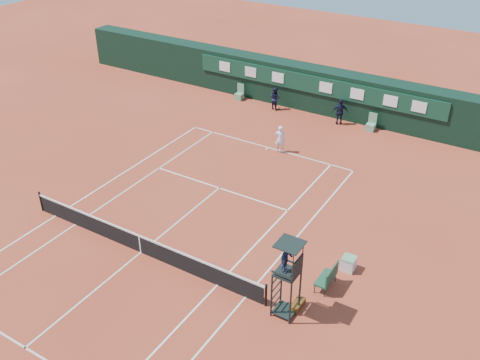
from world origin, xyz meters
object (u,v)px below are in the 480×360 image
object	(u,v)px
player_bench	(328,277)
player	(280,139)
tennis_net	(140,243)
umpire_chair	(287,264)
cooler	(349,263)

from	to	relation	value
player_bench	player	distance (m)	11.96
tennis_net	umpire_chair	bearing A→B (deg)	0.28
tennis_net	player	distance (m)	11.78
tennis_net	umpire_chair	world-z (taller)	umpire_chair
umpire_chair	cooler	xyz separation A→B (m)	(1.15, 3.72, -2.13)
player	umpire_chair	bearing A→B (deg)	100.78
tennis_net	umpire_chair	size ratio (longest dim) A/B	3.77
player	cooler	bearing A→B (deg)	115.50
cooler	player	distance (m)	10.99
umpire_chair	cooler	bearing A→B (deg)	72.78
tennis_net	player_bench	world-z (taller)	same
cooler	tennis_net	bearing A→B (deg)	-155.85
tennis_net	cooler	distance (m)	9.17
cooler	player_bench	bearing A→B (deg)	-100.93
umpire_chair	player_bench	distance (m)	3.00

